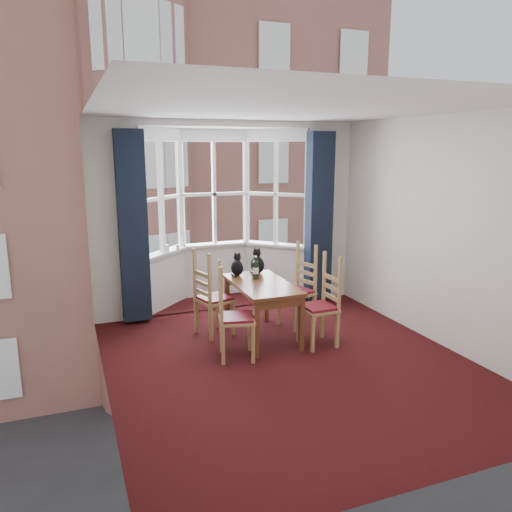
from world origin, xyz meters
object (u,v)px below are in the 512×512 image
chair_left_near (229,319)px  cat_left (237,267)px  wine_bottle (256,269)px  dining_table (262,291)px  chair_right_near (325,308)px  chair_left_far (209,301)px  cat_right (257,263)px  chair_right_far (301,291)px  candle_tall (167,248)px  candle_short (177,247)px

chair_left_near → cat_left: (0.43, 0.96, 0.37)m
cat_left → wine_bottle: size_ratio=1.01×
cat_left → dining_table: bearing=-71.8°
chair_left_near → cat_left: 1.12m
dining_table → chair_right_near: size_ratio=1.39×
chair_right_near → cat_left: bearing=129.7°
chair_left_far → cat_right: size_ratio=2.65×
chair_right_far → cat_left: bearing=165.2°
cat_left → wine_bottle: wine_bottle is taller
chair_left_near → candle_tall: candle_tall is taller
dining_table → chair_right_far: bearing=21.1°
chair_left_far → wine_bottle: bearing=-7.9°
chair_left_near → chair_left_far: size_ratio=1.00×
candle_short → candle_tall: bearing=-169.5°
wine_bottle → dining_table: bearing=-90.3°
chair_right_far → dining_table: bearing=-158.9°
cat_left → candle_short: bearing=113.6°
dining_table → candle_short: size_ratio=13.56×
wine_bottle → candle_tall: 1.72m
chair_left_far → dining_table: bearing=-26.0°
chair_left_far → chair_right_near: same height
candle_tall → dining_table: bearing=-63.0°
dining_table → cat_left: size_ratio=4.11×
chair_left_near → wine_bottle: (0.60, 0.69, 0.39)m
chair_left_near → chair_left_far: 0.77m
chair_right_near → candle_short: (-1.35, 2.21, 0.44)m
cat_right → chair_left_far: bearing=-164.4°
wine_bottle → chair_right_far: bearing=4.2°
chair_right_far → cat_right: 0.72m
cat_left → candle_short: (-0.54, 1.24, 0.07)m
candle_tall → candle_short: size_ratio=1.12×
chair_left_far → cat_right: cat_right is taller
chair_left_near → chair_right_near: 1.24m
cat_left → candle_tall: size_ratio=2.96×
chair_left_far → wine_bottle: (0.62, -0.09, 0.39)m
dining_table → chair_right_near: (0.65, -0.48, -0.15)m
cat_right → candle_short: cat_right is taller
wine_bottle → candle_short: 1.67m
chair_right_far → cat_left: (-0.85, 0.23, 0.37)m
dining_table → chair_left_near: chair_left_near is taller
cat_right → candle_short: size_ratio=3.69×
cat_left → wine_bottle: bearing=-59.5°
candle_short → chair_left_near: bearing=-87.2°
chair_right_far → cat_left: cat_left is taller
chair_left_near → cat_right: (0.73, 0.98, 0.39)m
cat_right → candle_tall: bearing=130.3°
chair_left_far → candle_short: (-0.08, 1.43, 0.44)m
dining_table → wine_bottle: size_ratio=4.16×
candle_tall → candle_short: bearing=10.5°
candle_short → chair_right_near: bearing=-58.6°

